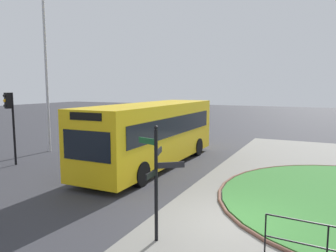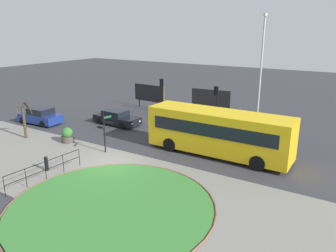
{
  "view_description": "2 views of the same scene",
  "coord_description": "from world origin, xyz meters",
  "px_view_note": "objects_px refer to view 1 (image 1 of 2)",
  "views": [
    {
      "loc": [
        -8.67,
        -2.13,
        3.91
      ],
      "look_at": [
        2.94,
        3.49,
        2.34
      ],
      "focal_mm": 34.0,
      "sensor_mm": 36.0,
      "label": 1
    },
    {
      "loc": [
        13.57,
        -14.6,
        8.46
      ],
      "look_at": [
        2.7,
        2.66,
        2.4
      ],
      "focal_mm": 34.87,
      "sensor_mm": 36.0,
      "label": 2
    }
  ],
  "objects_px": {
    "bus_yellow": "(153,132)",
    "lamppost_tall": "(46,66)",
    "traffic_light_far": "(10,112)",
    "signpost_directional": "(157,175)"
  },
  "relations": [
    {
      "from": "signpost_directional",
      "to": "lamppost_tall",
      "type": "height_order",
      "value": "lamppost_tall"
    },
    {
      "from": "lamppost_tall",
      "to": "bus_yellow",
      "type": "bearing_deg",
      "value": -93.09
    },
    {
      "from": "bus_yellow",
      "to": "traffic_light_far",
      "type": "relative_size",
      "value": 2.74
    },
    {
      "from": "traffic_light_far",
      "to": "lamppost_tall",
      "type": "relative_size",
      "value": 0.38
    },
    {
      "from": "signpost_directional",
      "to": "traffic_light_far",
      "type": "xyz_separation_m",
      "value": [
        3.86,
        10.25,
        0.95
      ]
    },
    {
      "from": "traffic_light_far",
      "to": "lamppost_tall",
      "type": "xyz_separation_m",
      "value": [
        3.46,
        1.08,
        2.47
      ]
    },
    {
      "from": "signpost_directional",
      "to": "traffic_light_far",
      "type": "distance_m",
      "value": 11.0
    },
    {
      "from": "bus_yellow",
      "to": "lamppost_tall",
      "type": "relative_size",
      "value": 1.03
    },
    {
      "from": "signpost_directional",
      "to": "traffic_light_far",
      "type": "bearing_deg",
      "value": 69.36
    },
    {
      "from": "bus_yellow",
      "to": "lamppost_tall",
      "type": "xyz_separation_m",
      "value": [
        0.4,
        7.46,
        3.47
      ]
    }
  ]
}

